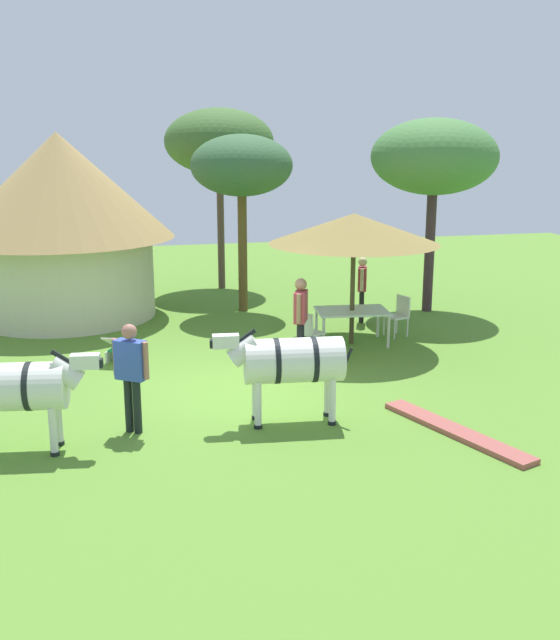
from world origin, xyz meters
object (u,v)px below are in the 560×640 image
Objects in this scene: striped_lounge_chair at (123,348)px; patio_chair_west_end at (308,330)px; guest_behind_table at (301,313)px; acacia_tree_far_lawn at (242,167)px; standing_watcher at (131,368)px; patio_dining_table at (352,313)px; zebra_nearest_camera at (290,361)px; acacia_tree_right_background at (434,158)px; thatched_hut at (62,217)px; guest_beside_umbrella at (362,284)px; shade_umbrella at (354,229)px; acacia_tree_behind_hut at (219,142)px; patio_chair_near_hut at (399,313)px; zebra_by_umbrella at (13,388)px.

patio_chair_west_end is at bearing 15.35° from striped_lounge_chair.
acacia_tree_far_lawn is (-0.24, 4.73, 2.59)m from guest_behind_table.
standing_watcher is 1.75× the size of striped_lounge_chair.
patio_dining_table is at bearing 90.00° from patio_chair_west_end.
acacia_tree_far_lawn reaches higher than striped_lounge_chair.
patio_dining_table is 4.72m from zebra_nearest_camera.
acacia_tree_right_background reaches higher than patio_chair_west_end.
thatched_hut is 1.12× the size of acacia_tree_right_background.
guest_beside_umbrella is (6.87, -2.27, -1.52)m from thatched_hut.
zebra_nearest_camera is at bearing -48.33° from patio_chair_west_end.
acacia_tree_behind_hut reaches higher than shade_umbrella.
standing_watcher is at bearing -112.49° from acacia_tree_far_lawn.
zebra_nearest_camera is at bearing -120.54° from shade_umbrella.
patio_chair_near_hut is 3.12m from guest_behind_table.
acacia_tree_far_lawn is (3.09, 7.48, 2.60)m from standing_watcher.
shade_umbrella reaches higher than patio_dining_table.
acacia_tree_right_background is at bearing 41.44° from striped_lounge_chair.
zebra_nearest_camera reaches higher than patio_chair_near_hut.
guest_behind_table is 0.76× the size of zebra_by_umbrella.
shade_umbrella is 0.75× the size of acacia_tree_right_background.
standing_watcher is 0.77× the size of zebra_nearest_camera.
zebra_by_umbrella reaches higher than striped_lounge_chair.
zebra_by_umbrella is 0.47× the size of acacia_tree_right_background.
patio_chair_near_hut is 0.18× the size of acacia_tree_behind_hut.
shade_umbrella is at bearing -33.55° from thatched_hut.
acacia_tree_right_background is (2.88, 2.48, 1.36)m from shade_umbrella.
striped_lounge_chair is 0.20× the size of acacia_tree_right_background.
patio_dining_table is at bearing -139.31° from acacia_tree_right_background.
patio_chair_west_end is at bearing -151.73° from patio_dining_table.
acacia_tree_behind_hut reaches higher than zebra_nearest_camera.
acacia_tree_right_background is at bearing 99.28° from patio_chair_west_end.
guest_beside_umbrella reaches higher than patio_dining_table.
zebra_by_umbrella is 12.21m from acacia_tree_behind_hut.
guest_beside_umbrella is at bearing -159.90° from acacia_tree_right_background.
acacia_tree_right_background is at bearing -26.51° from guest_behind_table.
patio_dining_table is 1.02× the size of guest_beside_umbrella.
acacia_tree_right_background is at bearing 40.69° from shade_umbrella.
acacia_tree_far_lawn reaches higher than shade_umbrella.
acacia_tree_right_background reaches higher than guest_behind_table.
guest_beside_umbrella is at bearing -14.93° from guest_behind_table.
standing_watcher is at bearing -140.26° from acacia_tree_right_background.
patio_chair_west_end is 0.40× the size of zebra_by_umbrella.
zebra_nearest_camera reaches higher than striped_lounge_chair.
patio_chair_near_hut is at bearing -64.24° from acacia_tree_behind_hut.
zebra_nearest_camera is at bearing -95.25° from acacia_tree_far_lawn.
striped_lounge_chair is at bearing 37.77° from zebra_nearest_camera.
acacia_tree_right_background is (5.27, 6.53, 2.84)m from zebra_nearest_camera.
zebra_nearest_camera is at bearing -93.38° from acacia_tree_behind_hut.
acacia_tree_far_lawn is at bearing 72.55° from striped_lounge_chair.
guest_beside_umbrella is 0.93× the size of standing_watcher.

